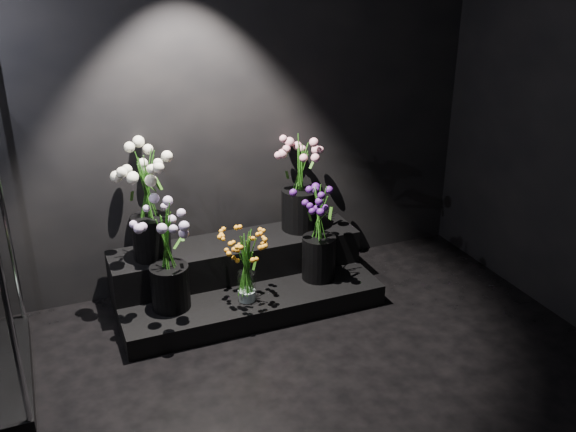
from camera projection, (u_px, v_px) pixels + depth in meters
wall_back at (206, 93)px, 4.29m from camera, size 4.00×0.00×4.00m
display_riser at (242, 276)px, 4.52m from camera, size 1.77×0.78×0.39m
bouquet_orange_bells at (246, 266)px, 4.15m from camera, size 0.34×0.34×0.49m
bouquet_lilac at (167, 252)px, 4.02m from camera, size 0.47×0.47×0.70m
bouquet_purple at (319, 230)px, 4.39m from camera, size 0.36×0.36×0.68m
bouquet_cream_roses at (148, 198)px, 4.12m from camera, size 0.40×0.40×0.75m
bouquet_pink_roses at (301, 179)px, 4.57m from camera, size 0.47×0.47×0.70m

